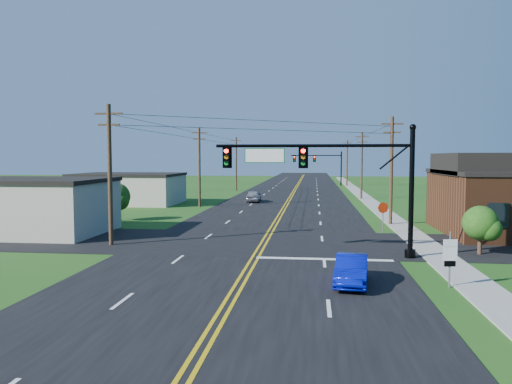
# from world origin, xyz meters

# --- Properties ---
(ground) EXTENTS (260.00, 260.00, 0.00)m
(ground) POSITION_xyz_m (0.00, 0.00, 0.00)
(ground) COLOR #194614
(ground) RESTS_ON ground
(road_main) EXTENTS (16.00, 220.00, 0.04)m
(road_main) POSITION_xyz_m (0.00, 50.00, 0.02)
(road_main) COLOR black
(road_main) RESTS_ON ground
(road_cross) EXTENTS (70.00, 10.00, 0.04)m
(road_cross) POSITION_xyz_m (0.00, 12.00, 0.02)
(road_cross) COLOR black
(road_cross) RESTS_ON ground
(sidewalk) EXTENTS (2.00, 160.00, 0.08)m
(sidewalk) POSITION_xyz_m (10.50, 40.00, 0.04)
(sidewalk) COLOR gray
(sidewalk) RESTS_ON ground
(signal_mast_main) EXTENTS (11.30, 0.60, 7.48)m
(signal_mast_main) POSITION_xyz_m (4.34, 8.00, 4.75)
(signal_mast_main) COLOR black
(signal_mast_main) RESTS_ON ground
(signal_mast_far) EXTENTS (10.98, 0.60, 7.48)m
(signal_mast_far) POSITION_xyz_m (4.44, 80.00, 4.55)
(signal_mast_far) COLOR black
(signal_mast_far) RESTS_ON ground
(cream_bldg_near) EXTENTS (10.20, 8.20, 4.10)m
(cream_bldg_near) POSITION_xyz_m (-17.00, 14.00, 2.06)
(cream_bldg_near) COLOR beige
(cream_bldg_near) RESTS_ON ground
(cream_bldg_far) EXTENTS (12.20, 9.20, 3.70)m
(cream_bldg_far) POSITION_xyz_m (-19.00, 38.00, 1.86)
(cream_bldg_far) COLOR beige
(cream_bldg_far) RESTS_ON ground
(utility_pole_left_a) EXTENTS (1.80, 0.28, 9.00)m
(utility_pole_left_a) POSITION_xyz_m (-9.50, 10.00, 4.72)
(utility_pole_left_a) COLOR #3B271B
(utility_pole_left_a) RESTS_ON ground
(utility_pole_left_b) EXTENTS (1.80, 0.28, 9.00)m
(utility_pole_left_b) POSITION_xyz_m (-9.50, 35.00, 4.72)
(utility_pole_left_b) COLOR #3B271B
(utility_pole_left_b) RESTS_ON ground
(utility_pole_left_c) EXTENTS (1.80, 0.28, 9.00)m
(utility_pole_left_c) POSITION_xyz_m (-9.50, 62.00, 4.72)
(utility_pole_left_c) COLOR #3B271B
(utility_pole_left_c) RESTS_ON ground
(utility_pole_right_a) EXTENTS (1.80, 0.28, 9.00)m
(utility_pole_right_a) POSITION_xyz_m (9.80, 22.00, 4.72)
(utility_pole_right_a) COLOR #3B271B
(utility_pole_right_a) RESTS_ON ground
(utility_pole_right_b) EXTENTS (1.80, 0.28, 9.00)m
(utility_pole_right_b) POSITION_xyz_m (9.80, 48.00, 4.72)
(utility_pole_right_b) COLOR #3B271B
(utility_pole_right_b) RESTS_ON ground
(utility_pole_right_c) EXTENTS (1.80, 0.28, 9.00)m
(utility_pole_right_c) POSITION_xyz_m (9.80, 78.00, 4.72)
(utility_pole_right_c) COLOR #3B271B
(utility_pole_right_c) RESTS_ON ground
(tree_right_back) EXTENTS (3.00, 3.00, 4.10)m
(tree_right_back) POSITION_xyz_m (16.00, 26.00, 2.60)
(tree_right_back) COLOR #3B271B
(tree_right_back) RESTS_ON ground
(shrub_corner) EXTENTS (2.00, 2.00, 2.86)m
(shrub_corner) POSITION_xyz_m (13.00, 9.50, 1.85)
(shrub_corner) COLOR #3B271B
(shrub_corner) RESTS_ON ground
(tree_left) EXTENTS (2.40, 2.40, 3.37)m
(tree_left) POSITION_xyz_m (-14.00, 22.00, 2.16)
(tree_left) COLOR #3B271B
(tree_left) RESTS_ON ground
(blue_car) EXTENTS (1.81, 4.05, 1.29)m
(blue_car) POSITION_xyz_m (5.09, 1.66, 0.65)
(blue_car) COLOR #0812AE
(blue_car) RESTS_ON ground
(distant_car) EXTENTS (1.90, 4.39, 1.47)m
(distant_car) POSITION_xyz_m (-4.12, 41.74, 0.74)
(distant_car) COLOR #A0A0A4
(distant_car) RESTS_ON ground
(route_sign) EXTENTS (0.61, 0.14, 2.46)m
(route_sign) POSITION_xyz_m (9.27, 1.66, 1.43)
(route_sign) COLOR slate
(route_sign) RESTS_ON ground
(stop_sign) EXTENTS (0.82, 0.27, 2.35)m
(stop_sign) POSITION_xyz_m (8.50, 16.98, 1.70)
(stop_sign) COLOR slate
(stop_sign) RESTS_ON ground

